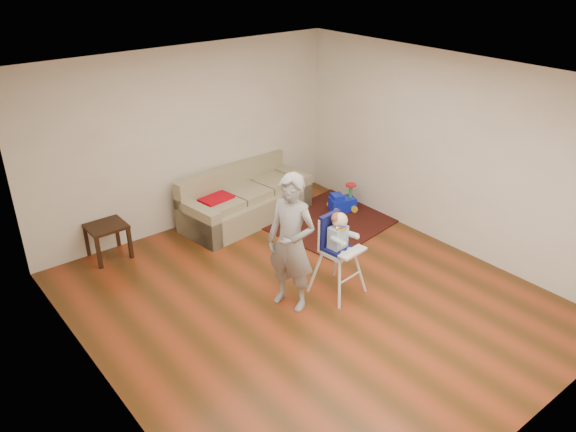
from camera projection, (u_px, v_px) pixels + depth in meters
ground at (308, 300)px, 6.92m from camera, size 5.50×5.50×0.00m
room_envelope at (281, 144)px, 6.45m from camera, size 5.04×5.52×2.72m
sofa at (246, 195)px, 8.73m from camera, size 2.21×1.14×0.82m
side_table at (108, 241)px, 7.75m from camera, size 0.50×0.50×0.50m
area_rug at (336, 219)px, 8.89m from camera, size 2.29×1.85×0.02m
ride_on_toy at (343, 197)px, 9.07m from camera, size 0.48×0.42×0.44m
toy_ball at (324, 229)px, 8.41m from camera, size 0.14×0.14×0.14m
high_chair at (338, 255)px, 6.85m from camera, size 0.57×0.57×1.11m
adult at (291, 243)px, 6.47m from camera, size 0.58×0.71×1.69m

